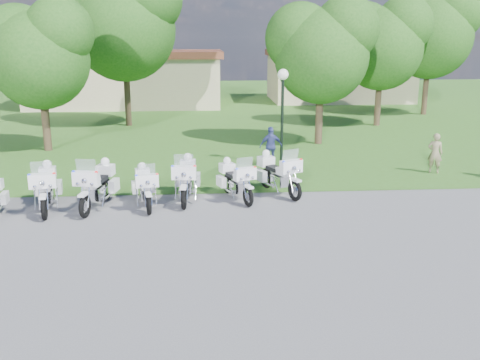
{
  "coord_description": "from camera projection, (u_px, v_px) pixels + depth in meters",
  "views": [
    {
      "loc": [
        -0.24,
        -14.27,
        5.11
      ],
      "look_at": [
        0.83,
        1.2,
        0.95
      ],
      "focal_mm": 40.0,
      "sensor_mm": 36.0,
      "label": 1
    }
  ],
  "objects": [
    {
      "name": "building_west",
      "position": [
        128.0,
        78.0,
        41.14
      ],
      "size": [
        14.56,
        8.32,
        4.1
      ],
      "color": "tan",
      "rests_on": "ground"
    },
    {
      "name": "tree_1",
      "position": [
        122.0,
        19.0,
        30.31
      ],
      "size": [
        6.9,
        5.88,
        9.19
      ],
      "color": "#38281C",
      "rests_on": "ground"
    },
    {
      "name": "tree_3",
      "position": [
        381.0,
        41.0,
        30.68
      ],
      "size": [
        5.55,
        4.74,
        7.4
      ],
      "color": "#38281C",
      "rests_on": "ground"
    },
    {
      "name": "motorcycle_5",
      "position": [
        236.0,
        180.0,
        17.31
      ],
      "size": [
        1.24,
        2.16,
        1.52
      ],
      "rotation": [
        0.0,
        0.0,
        3.5
      ],
      "color": "black",
      "rests_on": "ground"
    },
    {
      "name": "bystander_a",
      "position": [
        435.0,
        153.0,
        20.57
      ],
      "size": [
        0.67,
        0.58,
        1.55
      ],
      "primitive_type": "imported",
      "rotation": [
        0.0,
        0.0,
        2.7
      ],
      "color": "gray",
      "rests_on": "ground"
    },
    {
      "name": "tree_4",
      "position": [
        430.0,
        29.0,
        34.99
      ],
      "size": [
        6.36,
        5.42,
        8.47
      ],
      "color": "#38281C",
      "rests_on": "ground"
    },
    {
      "name": "tree_0",
      "position": [
        38.0,
        51.0,
        23.76
      ],
      "size": [
        5.13,
        4.38,
        6.85
      ],
      "color": "#38281C",
      "rests_on": "ground"
    },
    {
      "name": "motorcycle_1",
      "position": [
        46.0,
        187.0,
        16.22
      ],
      "size": [
        1.1,
        2.48,
        1.68
      ],
      "rotation": [
        0.0,
        0.0,
        3.33
      ],
      "color": "black",
      "rests_on": "ground"
    },
    {
      "name": "grass_lawn",
      "position": [
        206.0,
        106.0,
        41.11
      ],
      "size": [
        100.0,
        48.0,
        0.01
      ],
      "primitive_type": "cube",
      "color": "#396520",
      "rests_on": "ground"
    },
    {
      "name": "tree_2",
      "position": [
        321.0,
        47.0,
        25.29
      ],
      "size": [
        5.27,
        4.49,
        7.02
      ],
      "color": "#38281C",
      "rests_on": "ground"
    },
    {
      "name": "ground",
      "position": [
        214.0,
        224.0,
        15.09
      ],
      "size": [
        100.0,
        100.0,
        0.0
      ],
      "primitive_type": "plane",
      "color": "#58585E",
      "rests_on": "ground"
    },
    {
      "name": "building_east",
      "position": [
        338.0,
        75.0,
        44.2
      ],
      "size": [
        11.44,
        7.28,
        4.1
      ],
      "color": "tan",
      "rests_on": "ground"
    },
    {
      "name": "motorcycle_6",
      "position": [
        278.0,
        173.0,
        17.92
      ],
      "size": [
        1.44,
        2.29,
        1.65
      ],
      "rotation": [
        0.0,
        0.0,
        3.57
      ],
      "color": "black",
      "rests_on": "ground"
    },
    {
      "name": "lamp_post",
      "position": [
        283.0,
        93.0,
        21.41
      ],
      "size": [
        0.44,
        0.44,
        3.89
      ],
      "color": "black",
      "rests_on": "ground"
    },
    {
      "name": "motorcycle_2",
      "position": [
        97.0,
        185.0,
        16.44
      ],
      "size": [
        1.11,
        2.51,
        1.7
      ],
      "rotation": [
        0.0,
        0.0,
        2.97
      ],
      "color": "black",
      "rests_on": "ground"
    },
    {
      "name": "bystander_c",
      "position": [
        271.0,
        146.0,
        21.7
      ],
      "size": [
        0.98,
        0.5,
        1.61
      ],
      "primitive_type": "imported",
      "rotation": [
        0.0,
        0.0,
        3.26
      ],
      "color": "#374085",
      "rests_on": "ground"
    },
    {
      "name": "motorcycle_4",
      "position": [
        186.0,
        179.0,
        17.2
      ],
      "size": [
        0.88,
        2.49,
        1.67
      ],
      "rotation": [
        0.0,
        0.0,
        3.09
      ],
      "color": "black",
      "rests_on": "ground"
    },
    {
      "name": "motorcycle_3",
      "position": [
        145.0,
        186.0,
        16.59
      ],
      "size": [
        1.01,
        2.22,
        1.5
      ],
      "rotation": [
        0.0,
        0.0,
        3.34
      ],
      "color": "black",
      "rests_on": "ground"
    }
  ]
}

